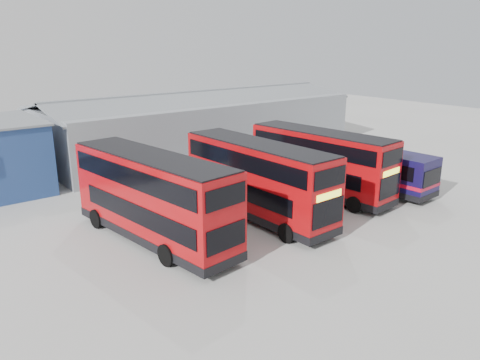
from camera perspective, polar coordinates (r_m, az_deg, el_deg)
ground_plane at (r=27.57m, az=4.64°, el=-5.80°), size 120.00×120.00×0.00m
maintenance_shed at (r=46.87m, az=-4.93°, el=6.86°), size 30.50×12.00×5.89m
double_decker_left at (r=25.31m, az=-10.56°, el=-2.30°), size 3.98×11.64×4.83m
double_decker_centre at (r=28.31m, az=2.17°, el=-0.12°), size 2.98×11.19×4.71m
double_decker_right at (r=33.02m, az=9.76°, el=1.97°), size 3.47×10.99×4.58m
single_decker_blue at (r=35.98m, az=14.45°, el=1.62°), size 3.10×11.30×3.03m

